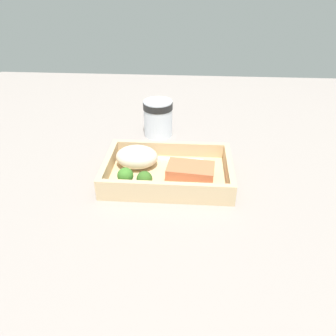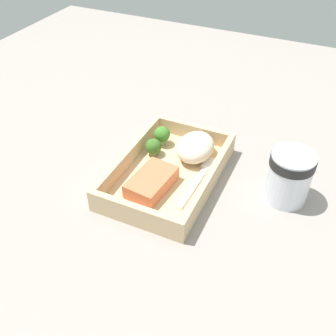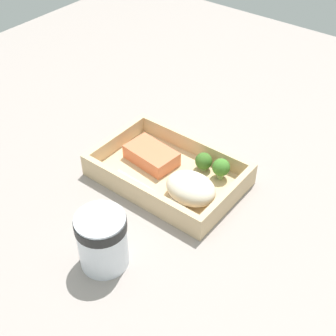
{
  "view_description": "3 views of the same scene",
  "coord_description": "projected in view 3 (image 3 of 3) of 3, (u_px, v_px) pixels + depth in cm",
  "views": [
    {
      "loc": [
        -4.25,
        60.48,
        40.43
      ],
      "look_at": [
        0.0,
        0.0,
        2.7
      ],
      "focal_mm": 35.0,
      "sensor_mm": 36.0,
      "label": 1
    },
    {
      "loc": [
        -52.59,
        -24.15,
        50.84
      ],
      "look_at": [
        0.0,
        0.0,
        2.7
      ],
      "focal_mm": 42.0,
      "sensor_mm": 36.0,
      "label": 2
    },
    {
      "loc": [
        41.1,
        -52.84,
        59.59
      ],
      "look_at": [
        0.0,
        0.0,
        2.7
      ],
      "focal_mm": 50.0,
      "sensor_mm": 36.0,
      "label": 3
    }
  ],
  "objects": [
    {
      "name": "ground_plane",
      "position": [
        168.0,
        183.0,
        0.9
      ],
      "size": [
        160.0,
        160.0,
        2.0
      ],
      "primitive_type": "cube",
      "color": "gray"
    },
    {
      "name": "mashed_potatoes",
      "position": [
        191.0,
        188.0,
        0.82
      ],
      "size": [
        9.47,
        7.34,
        4.86
      ],
      "primitive_type": "ellipsoid",
      "color": "beige",
      "rests_on": "takeout_tray"
    },
    {
      "name": "takeout_tray",
      "position": [
        168.0,
        176.0,
        0.89
      ],
      "size": [
        27.64,
        18.22,
        1.2
      ],
      "primitive_type": "cube",
      "color": "#D3B285",
      "rests_on": "ground_plane"
    },
    {
      "name": "broccoli_floret_2",
      "position": [
        221.0,
        168.0,
        0.86
      ],
      "size": [
        3.35,
        3.35,
        4.23
      ],
      "color": "#83A960",
      "rests_on": "takeout_tray"
    },
    {
      "name": "tray_rim",
      "position": [
        168.0,
        167.0,
        0.88
      ],
      "size": [
        27.64,
        18.22,
        3.39
      ],
      "color": "#D3B285",
      "rests_on": "takeout_tray"
    },
    {
      "name": "paper_cup",
      "position": [
        102.0,
        238.0,
        0.71
      ],
      "size": [
        7.93,
        7.93,
        9.86
      ],
      "color": "white",
      "rests_on": "ground_plane"
    },
    {
      "name": "salmon_fillet",
      "position": [
        151.0,
        155.0,
        0.91
      ],
      "size": [
        10.57,
        7.14,
        2.9
      ],
      "primitive_type": "cube",
      "rotation": [
        0.0,
        0.0,
        -0.11
      ],
      "color": "#D97048",
      "rests_on": "takeout_tray"
    },
    {
      "name": "fork",
      "position": [
        152.0,
        193.0,
        0.85
      ],
      "size": [
        15.85,
        2.32,
        0.44
      ],
      "color": "white",
      "rests_on": "takeout_tray"
    },
    {
      "name": "broccoli_floret_1",
      "position": [
        204.0,
        161.0,
        0.89
      ],
      "size": [
        3.3,
        3.3,
        3.64
      ],
      "color": "#81A466",
      "rests_on": "takeout_tray"
    }
  ]
}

